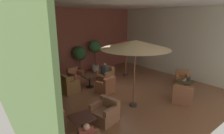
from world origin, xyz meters
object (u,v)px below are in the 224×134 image
armchair_front_right_south (70,86)px  armchair_front_right_west (106,87)px  patron_blue_shirt (105,70)px  patio_umbrella_tall_red (126,43)px  cafe_table_mid_center (82,121)px  potted_tree_mid_left (80,55)px  cafe_table_front_left (185,84)px  armchair_front_left_north (183,96)px  armchair_front_right_east (75,77)px  armchair_mid_center_south (50,123)px  patio_umbrella_center_beige (135,45)px  iced_drink_cup (186,80)px  armchair_mid_center_east (105,113)px  potted_tree_mid_right (53,62)px  armchair_front_left_east (182,80)px  potted_tree_left_corner (95,50)px  armchair_front_right_north (105,76)px  potted_tree_right_corner (28,70)px  open_laptop (187,80)px  cafe_table_front_right (90,79)px

armchair_front_right_south → armchair_front_right_west: armchair_front_right_south is taller
patron_blue_shirt → patio_umbrella_tall_red: bearing=3.8°
cafe_table_mid_center → potted_tree_mid_left: bearing=61.5°
cafe_table_front_left → armchair_front_left_north: 1.12m
armchair_front_right_east → armchair_mid_center_south: (-2.80, -3.65, 0.01)m
patio_umbrella_center_beige → patron_blue_shirt: patio_umbrella_center_beige is taller
patio_umbrella_tall_red → iced_drink_cup: patio_umbrella_tall_red is taller
armchair_front_right_south → armchair_mid_center_south: (-1.91, -2.52, -0.02)m
armchair_mid_center_east → armchair_front_right_south: bearing=87.3°
armchair_front_right_west → potted_tree_mid_right: size_ratio=0.49×
armchair_front_left_north → armchair_front_left_east: 2.22m
armchair_front_left_north → patio_umbrella_tall_red: size_ratio=0.45×
armchair_front_right_south → armchair_mid_center_south: size_ratio=0.88×
cafe_table_mid_center → potted_tree_mid_right: 5.02m
potted_tree_left_corner → patron_blue_shirt: 2.38m
armchair_front_right_north → potted_tree_left_corner: size_ratio=0.42×
armchair_front_right_west → cafe_table_mid_center: armchair_front_right_west is taller
armchair_front_left_east → patio_umbrella_tall_red: patio_umbrella_tall_red is taller
armchair_front_right_north → potted_tree_right_corner: (-3.80, 1.15, 0.79)m
armchair_front_left_east → armchair_front_right_east: (-4.31, 4.02, 0.01)m
armchair_front_left_east → open_laptop: bearing=-139.3°
armchair_front_right_east → potted_tree_mid_right: size_ratio=0.48×
armchair_front_right_north → iced_drink_cup: size_ratio=8.09×
potted_tree_mid_left → armchair_front_left_north: bearing=-77.7°
cafe_table_front_left → patio_umbrella_center_beige: size_ratio=0.28×
armchair_front_left_north → patron_blue_shirt: 4.34m
armchair_front_left_east → patron_blue_shirt: size_ratio=1.54×
armchair_front_left_east → potted_tree_mid_left: 6.29m
cafe_table_front_left → potted_tree_right_corner: (-5.83, 4.87, 0.62)m
armchair_front_left_north → armchair_front_left_east: size_ratio=1.02×
armchair_front_right_east → patio_umbrella_center_beige: bearing=-82.2°
armchair_front_left_north → armchair_mid_center_east: size_ratio=1.08×
cafe_table_mid_center → armchair_mid_center_east: 1.07m
armchair_front_left_east → patron_blue_shirt: 4.26m
armchair_front_right_south → potted_tree_mid_left: 3.18m
open_laptop → cafe_table_front_right: bearing=132.2°
potted_tree_left_corner → patron_blue_shirt: bearing=-109.8°
cafe_table_front_left → armchair_mid_center_south: armchair_mid_center_south is taller
patron_blue_shirt → potted_tree_mid_left: bearing=98.4°
armchair_mid_center_east → iced_drink_cup: size_ratio=8.76×
armchair_front_right_west → armchair_mid_center_east: (-1.50, -1.96, -0.01)m
cafe_table_front_right → patron_blue_shirt: 1.13m
patron_blue_shirt → cafe_table_front_left: bearing=-60.8°
armchair_front_right_south → potted_tree_mid_right: potted_tree_mid_right is taller
patio_umbrella_center_beige → potted_tree_left_corner: size_ratio=1.30×
cafe_table_front_left → patron_blue_shirt: 4.26m
armchair_front_left_north → cafe_table_front_left: bearing=25.5°
armchair_front_left_east → armchair_front_right_north: 4.22m
armchair_front_left_east → armchair_front_right_south: 5.95m
armchair_front_left_east → armchair_mid_center_east: size_ratio=1.06×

